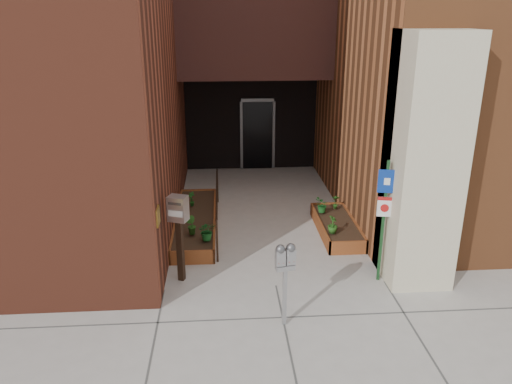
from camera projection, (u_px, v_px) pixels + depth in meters
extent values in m
plane|color=#9E9991|center=(276.00, 286.00, 8.99)|extent=(80.00, 80.00, 0.00)
cube|color=beige|center=(423.00, 163.00, 8.60)|extent=(1.10, 1.20, 4.40)
cube|color=black|center=(254.00, 38.00, 13.26)|extent=(4.20, 2.00, 2.00)
cube|color=black|center=(251.00, 120.00, 15.42)|extent=(4.00, 0.30, 3.00)
cube|color=black|center=(258.00, 136.00, 15.42)|extent=(0.90, 0.06, 2.10)
cube|color=#B79338|center=(158.00, 216.00, 8.16)|extent=(0.04, 0.30, 0.30)
cube|color=maroon|center=(192.00, 258.00, 9.70)|extent=(0.90, 0.04, 0.30)
cube|color=maroon|center=(199.00, 195.00, 13.04)|extent=(0.90, 0.04, 0.30)
cube|color=maroon|center=(177.00, 222.00, 11.34)|extent=(0.04, 3.60, 0.30)
cube|color=maroon|center=(215.00, 221.00, 11.40)|extent=(0.04, 3.60, 0.30)
cube|color=black|center=(196.00, 222.00, 11.37)|extent=(0.82, 3.52, 0.26)
cube|color=maroon|center=(349.00, 248.00, 10.09)|extent=(0.80, 0.04, 0.30)
cube|color=maroon|center=(327.00, 208.00, 12.12)|extent=(0.80, 0.04, 0.30)
cube|color=maroon|center=(320.00, 227.00, 11.08)|extent=(0.04, 2.20, 0.30)
cube|color=maroon|center=(353.00, 226.00, 11.13)|extent=(0.04, 2.20, 0.30)
cube|color=black|center=(337.00, 227.00, 11.11)|extent=(0.72, 2.12, 0.26)
cylinder|color=black|center=(217.00, 241.00, 9.70)|extent=(0.04, 0.04, 0.90)
cylinder|color=black|center=(217.00, 186.00, 12.80)|extent=(0.04, 0.04, 0.90)
cylinder|color=black|center=(217.00, 192.00, 11.11)|extent=(0.04, 3.30, 0.04)
cube|color=#969698|center=(285.00, 297.00, 7.73)|extent=(0.07, 0.07, 0.97)
cube|color=#969698|center=(285.00, 267.00, 7.55)|extent=(0.31, 0.17, 0.08)
cube|color=#969698|center=(280.00, 258.00, 7.47)|extent=(0.16, 0.12, 0.25)
sphere|color=#59595B|center=(280.00, 249.00, 7.42)|extent=(0.14, 0.14, 0.14)
cube|color=white|center=(281.00, 258.00, 7.42)|extent=(0.09, 0.02, 0.05)
cube|color=#B21414|center=(281.00, 263.00, 7.44)|extent=(0.09, 0.02, 0.03)
cube|color=#969698|center=(291.00, 256.00, 7.51)|extent=(0.16, 0.12, 0.25)
sphere|color=#59595B|center=(291.00, 248.00, 7.46)|extent=(0.14, 0.14, 0.14)
cube|color=white|center=(292.00, 257.00, 7.46)|extent=(0.09, 0.02, 0.05)
cube|color=#B21414|center=(292.00, 261.00, 7.49)|extent=(0.09, 0.02, 0.03)
cube|color=#163E1D|center=(383.00, 222.00, 8.82)|extent=(0.06, 0.06, 2.28)
cube|color=navy|center=(387.00, 181.00, 8.52)|extent=(0.31, 0.08, 0.42)
cube|color=white|center=(387.00, 181.00, 8.52)|extent=(0.10, 0.03, 0.12)
cube|color=white|center=(385.00, 207.00, 8.68)|extent=(0.26, 0.07, 0.36)
cube|color=#B21414|center=(385.00, 199.00, 8.63)|extent=(0.26, 0.07, 0.06)
cylinder|color=#B21414|center=(385.00, 208.00, 8.68)|extent=(0.14, 0.04, 0.15)
cube|color=black|center=(180.00, 250.00, 9.00)|extent=(0.14, 0.14, 1.19)
cube|color=silver|center=(178.00, 208.00, 8.72)|extent=(0.39, 0.34, 0.46)
cube|color=#59595B|center=(174.00, 204.00, 8.57)|extent=(0.23, 0.09, 0.04)
cube|color=white|center=(175.00, 214.00, 8.63)|extent=(0.25, 0.10, 0.11)
imported|color=#18551E|center=(207.00, 231.00, 10.04)|extent=(0.42, 0.42, 0.40)
imported|color=#225317|center=(191.00, 225.00, 10.32)|extent=(0.30, 0.30, 0.39)
imported|color=#235D1A|center=(183.00, 205.00, 11.44)|extent=(0.27, 0.27, 0.34)
imported|color=#185017|center=(192.00, 199.00, 11.82)|extent=(0.26, 0.26, 0.35)
imported|color=#245618|center=(333.00, 224.00, 10.37)|extent=(0.27, 0.27, 0.37)
imported|color=#265E1B|center=(336.00, 202.00, 11.65)|extent=(0.22, 0.22, 0.34)
imported|color=#1B5E20|center=(322.00, 205.00, 11.43)|extent=(0.43, 0.43, 0.35)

